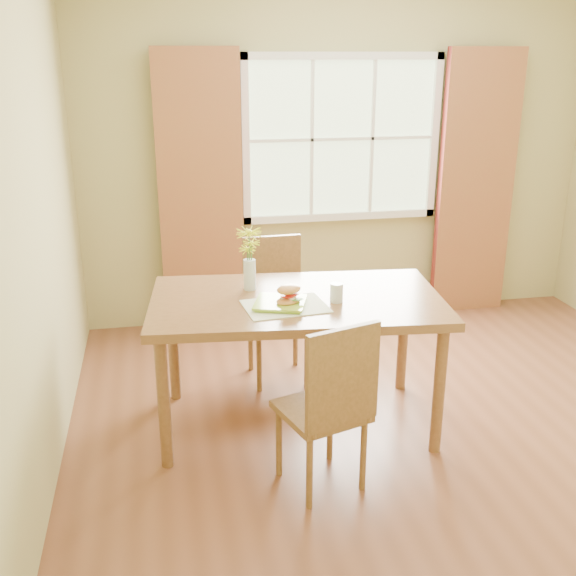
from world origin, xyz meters
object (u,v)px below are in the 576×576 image
(dining_table, at_px, (297,311))
(chair_near, at_px, (330,401))
(flower_vase, at_px, (249,253))
(croissant_sandwich, at_px, (289,295))
(chair_far, at_px, (275,302))
(water_glass, at_px, (336,293))

(dining_table, bearing_deg, chair_near, -82.37)
(flower_vase, bearing_deg, croissant_sandwich, -63.84)
(dining_table, xyz_separation_m, flower_vase, (-0.24, 0.20, 0.31))
(chair_near, xyz_separation_m, chair_far, (-0.03, 1.40, 0.01))
(chair_near, xyz_separation_m, flower_vase, (-0.27, 0.90, 0.52))
(dining_table, xyz_separation_m, chair_near, (0.02, -0.70, -0.21))
(croissant_sandwich, relative_size, flower_vase, 0.49)
(chair_far, xyz_separation_m, water_glass, (0.21, -0.81, 0.34))
(croissant_sandwich, bearing_deg, water_glass, -19.50)
(chair_far, height_order, flower_vase, flower_vase)
(croissant_sandwich, distance_m, flower_vase, 0.41)
(chair_far, relative_size, croissant_sandwich, 5.32)
(dining_table, height_order, chair_near, chair_near)
(dining_table, height_order, water_glass, water_glass)
(croissant_sandwich, height_order, water_glass, croissant_sandwich)
(chair_far, distance_m, water_glass, 0.90)
(dining_table, bearing_deg, chair_far, 95.82)
(chair_near, bearing_deg, dining_table, 74.45)
(croissant_sandwich, xyz_separation_m, flower_vase, (-0.17, 0.34, 0.15))
(chair_far, bearing_deg, flower_vase, -117.41)
(water_glass, bearing_deg, flower_vase, 145.71)
(dining_table, distance_m, flower_vase, 0.44)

